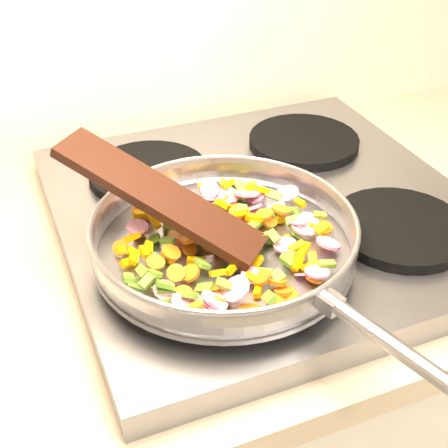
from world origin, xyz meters
name	(u,v)px	position (x,y,z in m)	size (l,w,h in m)	color
cooktop	(265,214)	(-0.70, 1.67, 0.92)	(0.60, 0.60, 0.04)	#939399
grate_fl	(213,277)	(-0.84, 1.52, 0.95)	(0.19, 0.19, 0.02)	black
grate_fr	(400,228)	(-0.56, 1.52, 0.95)	(0.19, 0.19, 0.02)	black
grate_bl	(149,172)	(-0.84, 1.81, 0.95)	(0.19, 0.19, 0.02)	black
grate_br	(304,141)	(-0.56, 1.81, 0.95)	(0.19, 0.19, 0.02)	black
saute_pan	(225,235)	(-0.81, 1.56, 0.98)	(0.37, 0.53, 0.05)	#9E9EA5
vegetable_heap	(226,236)	(-0.81, 1.57, 0.97)	(0.29, 0.29, 0.05)	#C5135C
wooden_spatula	(160,196)	(-0.88, 1.61, 1.03)	(0.29, 0.06, 0.01)	black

